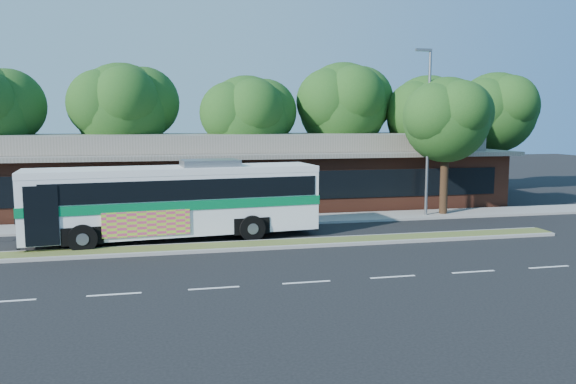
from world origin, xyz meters
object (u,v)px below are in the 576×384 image
sedan (74,211)px  sidewalk_tree (451,118)px  transit_bus (177,196)px  lamp_post (428,128)px

sedan → sidewalk_tree: (20.09, -1.49, 4.74)m
sedan → transit_bus: bearing=-138.0°
sedan → sidewalk_tree: size_ratio=0.61×
sedan → sidewalk_tree: bearing=-97.3°
sedan → sidewalk_tree: 20.69m
lamp_post → transit_bus: lamp_post is taller
lamp_post → transit_bus: (-13.49, -3.27, -2.94)m
transit_bus → sidewalk_tree: size_ratio=1.67×
sidewalk_tree → sedan: bearing=175.8°
lamp_post → sidewalk_tree: 1.64m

